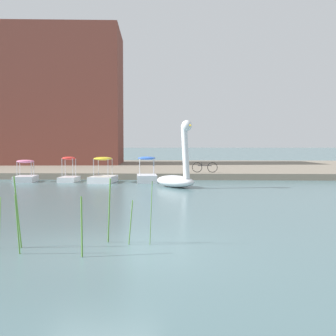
{
  "coord_description": "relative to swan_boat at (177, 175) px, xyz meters",
  "views": [
    {
      "loc": [
        1.92,
        -9.86,
        2.29
      ],
      "look_at": [
        0.8,
        16.28,
        0.93
      ],
      "focal_mm": 48.94,
      "sensor_mm": 36.0,
      "label": 1
    }
  ],
  "objects": [
    {
      "name": "ground_plane",
      "position": [
        -1.35,
        -14.41,
        -0.67
      ],
      "size": [
        593.69,
        593.69,
        0.0
      ],
      "primitive_type": "plane",
      "color": "slate"
    },
    {
      "name": "shore_bank_far",
      "position": [
        -1.35,
        16.99,
        -0.46
      ],
      "size": [
        152.98,
        24.07,
        0.41
      ],
      "primitive_type": "cube",
      "color": "slate",
      "rests_on": "ground_plane"
    },
    {
      "name": "swan_boat",
      "position": [
        0.0,
        0.0,
        0.0
      ],
      "size": [
        2.8,
        3.06,
        3.53
      ],
      "color": "white",
      "rests_on": "ground_plane"
    },
    {
      "name": "pedal_boat_blue",
      "position": [
        -1.9,
        3.25,
        -0.24
      ],
      "size": [
        1.41,
        2.19,
        1.55
      ],
      "color": "white",
      "rests_on": "ground_plane"
    },
    {
      "name": "pedal_boat_yellow",
      "position": [
        -4.52,
        3.01,
        -0.22
      ],
      "size": [
        1.48,
        2.38,
        1.53
      ],
      "color": "white",
      "rests_on": "ground_plane"
    },
    {
      "name": "pedal_boat_red",
      "position": [
        -6.68,
        3.36,
        -0.23
      ],
      "size": [
        1.04,
        1.82,
        1.54
      ],
      "color": "white",
      "rests_on": "ground_plane"
    },
    {
      "name": "pedal_boat_pink",
      "position": [
        -9.34,
        3.24,
        -0.29
      ],
      "size": [
        1.38,
        1.96,
        1.35
      ],
      "color": "white",
      "rests_on": "ground_plane"
    },
    {
      "name": "bicycle_parked",
      "position": [
        1.71,
        6.29,
        0.09
      ],
      "size": [
        1.7,
        0.17,
        0.69
      ],
      "color": "black",
      "rests_on": "shore_bank_far"
    },
    {
      "name": "apartment_block",
      "position": [
        -15.01,
        19.47,
        6.11
      ],
      "size": [
        18.78,
        9.56,
        12.74
      ],
      "primitive_type": "cube",
      "rotation": [
        0.0,
        0.0,
        0.08
      ],
      "color": "brown",
      "rests_on": "shore_bank_far"
    },
    {
      "name": "reed_clump_foreground",
      "position": [
        -2.04,
        -14.46,
        0.02
      ],
      "size": [
        3.38,
        1.47,
        1.6
      ],
      "color": "#4C7F33",
      "rests_on": "ground_plane"
    }
  ]
}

